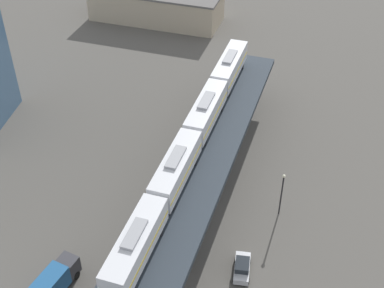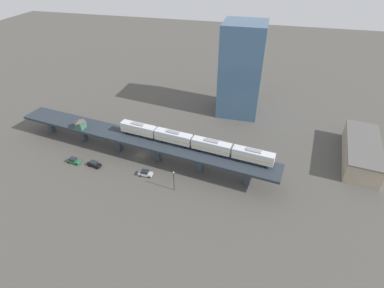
{
  "view_description": "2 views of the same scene",
  "coord_description": "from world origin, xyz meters",
  "px_view_note": "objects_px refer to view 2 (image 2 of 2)",
  "views": [
    {
      "loc": [
        10.39,
        -35.35,
        52.03
      ],
      "look_at": [
        1.21,
        18.21,
        8.57
      ],
      "focal_mm": 50.0,
      "sensor_mm": 36.0,
      "label": 1
    },
    {
      "loc": [
        74.28,
        37.08,
        60.62
      ],
      "look_at": [
        1.21,
        18.21,
        8.57
      ],
      "focal_mm": 28.0,
      "sensor_mm": 36.0,
      "label": 2
    }
  ],
  "objects_px": {
    "street_car_black": "(94,164)",
    "warehouse_building": "(361,151)",
    "subway_train": "(192,141)",
    "signal_hut": "(80,124)",
    "street_car_green": "(74,161)",
    "delivery_truck": "(150,133)",
    "office_tower": "(241,70)",
    "street_car_silver": "(145,173)",
    "street_lamp": "(174,179)"
  },
  "relations": [
    {
      "from": "subway_train",
      "to": "office_tower",
      "type": "xyz_separation_m",
      "value": [
        -40.91,
        9.36,
        8.39
      ]
    },
    {
      "from": "warehouse_building",
      "to": "subway_train",
      "type": "bearing_deg",
      "value": -72.17
    },
    {
      "from": "subway_train",
      "to": "street_car_green",
      "type": "bearing_deg",
      "value": -77.86
    },
    {
      "from": "street_car_green",
      "to": "street_car_black",
      "type": "height_order",
      "value": "same"
    },
    {
      "from": "subway_train",
      "to": "office_tower",
      "type": "bearing_deg",
      "value": 167.11
    },
    {
      "from": "street_car_silver",
      "to": "warehouse_building",
      "type": "bearing_deg",
      "value": 111.05
    },
    {
      "from": "subway_train",
      "to": "delivery_truck",
      "type": "bearing_deg",
      "value": -123.65
    },
    {
      "from": "delivery_truck",
      "to": "warehouse_building",
      "type": "distance_m",
      "value": 71.88
    },
    {
      "from": "signal_hut",
      "to": "street_lamp",
      "type": "bearing_deg",
      "value": 69.42
    },
    {
      "from": "street_car_black",
      "to": "warehouse_building",
      "type": "height_order",
      "value": "warehouse_building"
    },
    {
      "from": "street_car_silver",
      "to": "street_car_black",
      "type": "distance_m",
      "value": 17.56
    },
    {
      "from": "street_car_green",
      "to": "delivery_truck",
      "type": "xyz_separation_m",
      "value": [
        -20.87,
        18.55,
        0.82
      ]
    },
    {
      "from": "subway_train",
      "to": "street_car_green",
      "type": "relative_size",
      "value": 10.9
    },
    {
      "from": "street_car_green",
      "to": "warehouse_building",
      "type": "height_order",
      "value": "warehouse_building"
    },
    {
      "from": "office_tower",
      "to": "street_lamp",
      "type": "bearing_deg",
      "value": -12.27
    },
    {
      "from": "office_tower",
      "to": "subway_train",
      "type": "bearing_deg",
      "value": -12.89
    },
    {
      "from": "street_car_black",
      "to": "warehouse_building",
      "type": "distance_m",
      "value": 86.6
    },
    {
      "from": "street_car_silver",
      "to": "warehouse_building",
      "type": "relative_size",
      "value": 0.15
    },
    {
      "from": "delivery_truck",
      "to": "office_tower",
      "type": "bearing_deg",
      "value": 134.63
    },
    {
      "from": "signal_hut",
      "to": "street_car_green",
      "type": "relative_size",
      "value": 0.8
    },
    {
      "from": "subway_train",
      "to": "signal_hut",
      "type": "height_order",
      "value": "subway_train"
    },
    {
      "from": "street_car_green",
      "to": "street_lamp",
      "type": "bearing_deg",
      "value": 83.47
    },
    {
      "from": "street_car_silver",
      "to": "delivery_truck",
      "type": "xyz_separation_m",
      "value": [
        -20.98,
        -6.42,
        0.82
      ]
    },
    {
      "from": "delivery_truck",
      "to": "warehouse_building",
      "type": "relative_size",
      "value": 0.25
    },
    {
      "from": "subway_train",
      "to": "street_car_black",
      "type": "bearing_deg",
      "value": -75.02
    },
    {
      "from": "subway_train",
      "to": "street_car_black",
      "type": "height_order",
      "value": "subway_train"
    },
    {
      "from": "street_car_green",
      "to": "delivery_truck",
      "type": "distance_m",
      "value": 27.93
    },
    {
      "from": "street_lamp",
      "to": "street_car_green",
      "type": "bearing_deg",
      "value": -96.53
    },
    {
      "from": "street_car_silver",
      "to": "delivery_truck",
      "type": "bearing_deg",
      "value": -162.98
    },
    {
      "from": "subway_train",
      "to": "warehouse_building",
      "type": "xyz_separation_m",
      "value": [
        -16.91,
        52.58,
        -6.2
      ]
    },
    {
      "from": "street_car_silver",
      "to": "office_tower",
      "type": "height_order",
      "value": "office_tower"
    },
    {
      "from": "street_lamp",
      "to": "warehouse_building",
      "type": "height_order",
      "value": "street_lamp"
    },
    {
      "from": "subway_train",
      "to": "office_tower",
      "type": "distance_m",
      "value": 42.8
    },
    {
      "from": "street_car_black",
      "to": "office_tower",
      "type": "height_order",
      "value": "office_tower"
    },
    {
      "from": "street_car_black",
      "to": "delivery_truck",
      "type": "distance_m",
      "value": 23.66
    },
    {
      "from": "delivery_truck",
      "to": "street_lamp",
      "type": "height_order",
      "value": "street_lamp"
    },
    {
      "from": "subway_train",
      "to": "warehouse_building",
      "type": "relative_size",
      "value": 1.67
    },
    {
      "from": "signal_hut",
      "to": "delivery_truck",
      "type": "height_order",
      "value": "signal_hut"
    },
    {
      "from": "warehouse_building",
      "to": "delivery_truck",
      "type": "bearing_deg",
      "value": -86.69
    },
    {
      "from": "street_lamp",
      "to": "street_car_black",
      "type": "bearing_deg",
      "value": -98.24
    },
    {
      "from": "street_car_black",
      "to": "delivery_truck",
      "type": "bearing_deg",
      "value": 151.91
    },
    {
      "from": "office_tower",
      "to": "signal_hut",
      "type": "bearing_deg",
      "value": -51.47
    },
    {
      "from": "delivery_truck",
      "to": "subway_train",
      "type": "bearing_deg",
      "value": 56.35
    },
    {
      "from": "street_lamp",
      "to": "office_tower",
      "type": "bearing_deg",
      "value": 167.73
    },
    {
      "from": "street_car_silver",
      "to": "warehouse_building",
      "type": "distance_m",
      "value": 70.03
    },
    {
      "from": "signal_hut",
      "to": "office_tower",
      "type": "height_order",
      "value": "office_tower"
    },
    {
      "from": "street_car_green",
      "to": "office_tower",
      "type": "xyz_separation_m",
      "value": [
        -49.02,
        47.07,
        17.06
      ]
    },
    {
      "from": "subway_train",
      "to": "street_lamp",
      "type": "distance_m",
      "value": 13.54
    },
    {
      "from": "signal_hut",
      "to": "street_car_silver",
      "type": "distance_m",
      "value": 29.82
    },
    {
      "from": "street_car_silver",
      "to": "street_car_green",
      "type": "bearing_deg",
      "value": -90.26
    }
  ]
}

